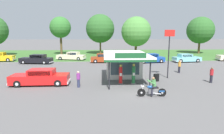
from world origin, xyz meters
The scene contains 23 objects.
ground_plane centered at (0.00, 0.00, 0.00)m, with size 300.00×300.00×0.00m, color #5B5959.
grass_verge_strip centered at (0.00, 30.00, 0.00)m, with size 120.00×24.00×0.01m, color #3D6B2D.
service_station_kiosk centered at (-0.16, 5.53, 1.67)m, with size 4.53×7.66×3.28m.
gas_pump_nearside centered at (-0.79, 2.53, 0.90)m, with size 0.44×0.44×1.97m.
gas_pump_offside centered at (0.47, 2.53, 0.93)m, with size 0.44×0.44×2.02m.
motorcycle_with_rider centered at (1.35, -1.34, 0.65)m, with size 2.28×0.70×1.58m.
featured_classic_sedan centered at (-8.55, 2.69, 0.71)m, with size 5.64×2.08×1.53m.
parked_car_back_row_right centered at (-20.80, 19.03, 0.72)m, with size 5.05×2.16×1.61m.
parked_car_back_row_left centered at (5.60, 16.20, 0.70)m, with size 5.05×2.56×1.53m.
parked_car_back_row_far_right centered at (-8.41, 20.55, 0.67)m, with size 5.67×3.03×1.48m.
parked_car_back_row_centre_right centered at (-2.19, 16.80, 0.69)m, with size 5.10×1.89×1.54m.
parked_car_second_row_spare centered at (11.97, 16.59, 0.66)m, with size 5.03×2.35×1.42m.
parked_car_back_row_centre centered at (-13.42, 16.08, 0.69)m, with size 5.54×2.49×1.51m.
bystander_chatting_near_pumps centered at (7.07, 7.53, 0.86)m, with size 0.34×0.34×1.64m.
bystander_strolling_foreground centered at (8.35, 2.56, 0.83)m, with size 0.34×0.34×1.59m.
bystander_admiring_sedan centered at (2.49, 9.63, 0.94)m, with size 0.38×0.38×1.74m.
bystander_leaning_by_kiosk centered at (-4.78, 1.57, 0.79)m, with size 0.34×0.34×1.52m.
tree_oak_left centered at (21.25, 30.53, 5.66)m, with size 6.46×6.46×8.90m.
tree_oak_right centered at (-12.13, 29.33, 6.25)m, with size 4.79×4.79×8.68m.
tree_oak_far_left centered at (-3.09, 30.31, 5.92)m, with size 6.71×6.71×9.38m.
tree_oak_centre centered at (5.11, 28.15, 5.12)m, with size 6.74×6.74×8.69m.
roadside_pole_sign centered at (4.67, 4.81, 3.57)m, with size 1.10×0.12×5.29m.
spare_tire_stack centered at (3.06, 3.62, 0.36)m, with size 0.60×0.60×0.72m.
Camera 1 is at (-2.53, -15.61, 4.91)m, focal length 30.63 mm.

